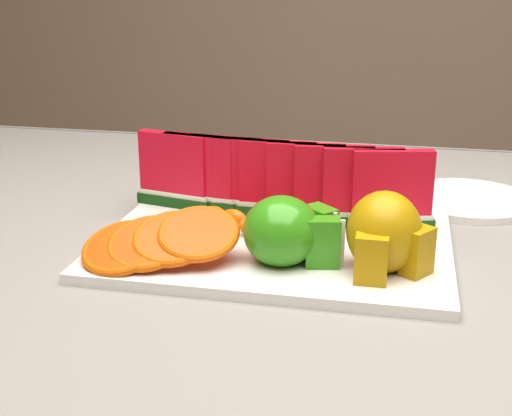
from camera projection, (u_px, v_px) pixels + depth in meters
The scene contains 11 objects.
table at pixel (281, 323), 0.88m from camera, with size 1.40×0.90×0.75m.
tablecloth at pixel (281, 277), 0.86m from camera, with size 1.53×1.03×0.20m.
platter at pixel (276, 242), 0.84m from camera, with size 0.40×0.30×0.01m.
apple_cluster at pixel (288, 232), 0.76m from camera, with size 0.12×0.10×0.08m.
pear_cluster at pixel (385, 235), 0.73m from camera, with size 0.10×0.10×0.09m.
side_plate at pixel (468, 200), 0.99m from camera, with size 0.19×0.19×0.01m.
fork at pixel (181, 167), 1.15m from camera, with size 0.08×0.19×0.00m.
watermelon_row at pixel (278, 182), 0.88m from camera, with size 0.39×0.07×0.10m.
orange_fan_front at pixel (160, 240), 0.76m from camera, with size 0.18×0.13×0.05m.
orange_fan_back at pixel (263, 190), 0.94m from camera, with size 0.24×0.11×0.04m.
tangerine_segments at pixel (268, 220), 0.85m from camera, with size 0.17×0.07×0.02m.
Camera 1 is at (0.13, -0.77, 1.07)m, focal length 50.00 mm.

